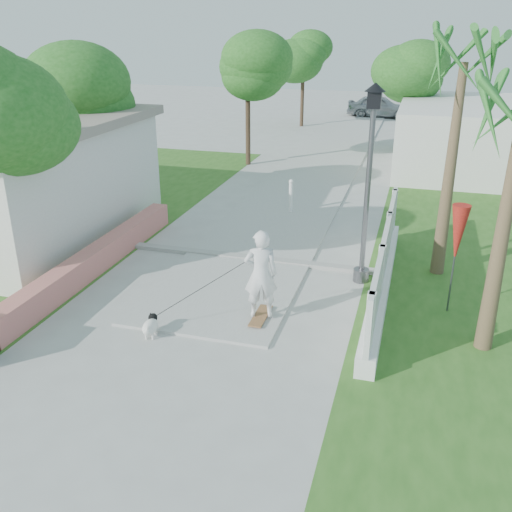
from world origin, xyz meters
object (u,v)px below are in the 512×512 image
(patio_umbrella, at_px, (458,235))
(skateboarder, at_px, (216,285))
(dog, at_px, (151,325))
(bollard, at_px, (291,195))
(street_lamp, at_px, (368,179))
(parked_car, at_px, (379,106))

(patio_umbrella, relative_size, skateboarder, 1.03)
(patio_umbrella, bearing_deg, dog, -154.38)
(dog, bearing_deg, bollard, 72.94)
(skateboarder, bearing_deg, street_lamp, -149.62)
(street_lamp, relative_size, patio_umbrella, 1.93)
(parked_car, bearing_deg, patio_umbrella, -172.61)
(skateboarder, relative_size, parked_car, 0.56)
(bollard, relative_size, dog, 1.85)
(patio_umbrella, xyz_separation_m, dog, (-5.48, -2.63, -1.46))
(dog, xyz_separation_m, parked_car, (1.87, 28.76, 0.45))
(bollard, height_order, skateboarder, skateboarder)
(street_lamp, bearing_deg, bollard, 120.96)
(bollard, height_order, parked_car, parked_car)
(dog, distance_m, parked_car, 28.83)
(skateboarder, xyz_separation_m, dog, (-1.05, -0.81, -0.61))
(street_lamp, bearing_deg, skateboarder, -131.88)
(bollard, relative_size, parked_car, 0.28)
(patio_umbrella, xyz_separation_m, parked_car, (-3.60, 26.14, -1.01))
(bollard, distance_m, skateboarder, 7.32)
(bollard, xyz_separation_m, dog, (-0.88, -8.13, -0.36))
(patio_umbrella, relative_size, dog, 3.90)
(bollard, relative_size, patio_umbrella, 0.47)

